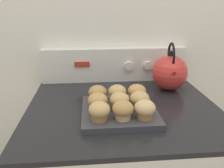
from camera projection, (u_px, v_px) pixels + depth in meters
name	position (u px, v px, depth m)	size (l,w,h in m)	color
wall_back	(114.00, 27.00, 1.25)	(8.00, 0.05, 2.40)	silver
control_panel	(115.00, 65.00, 1.26)	(0.76, 0.07, 0.18)	silver
muffin_pan	(119.00, 111.00, 0.91)	(0.28, 0.28, 0.02)	#38383D
muffin_r0_c0	(99.00, 111.00, 0.81)	(0.07, 0.07, 0.07)	olive
muffin_r0_c1	(123.00, 110.00, 0.82)	(0.07, 0.07, 0.07)	tan
muffin_r0_c2	(145.00, 109.00, 0.82)	(0.07, 0.07, 0.07)	olive
muffin_r1_c0	(98.00, 102.00, 0.88)	(0.07, 0.07, 0.07)	tan
muffin_r1_c1	(120.00, 101.00, 0.89)	(0.07, 0.07, 0.07)	olive
muffin_r1_c2	(140.00, 100.00, 0.90)	(0.07, 0.07, 0.07)	tan
muffin_r2_c0	(98.00, 93.00, 0.96)	(0.07, 0.07, 0.07)	tan
muffin_r2_c1	(117.00, 93.00, 0.97)	(0.07, 0.07, 0.07)	olive
muffin_r2_c2	(137.00, 92.00, 0.97)	(0.07, 0.07, 0.07)	olive
tea_kettle	(170.00, 72.00, 1.13)	(0.17, 0.21, 0.23)	red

